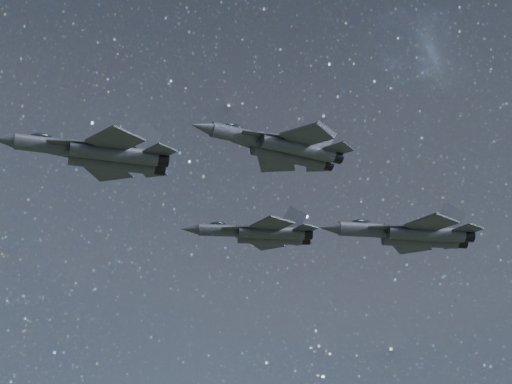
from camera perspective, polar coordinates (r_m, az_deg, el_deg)
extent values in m
cylinder|color=#2E313A|center=(84.85, -14.43, 3.25)|extent=(8.11, 1.79, 1.71)
cone|color=#2E313A|center=(85.03, -17.95, 3.64)|extent=(2.64, 1.56, 1.53)
ellipsoid|color=black|center=(85.23, -15.25, 3.84)|extent=(2.62, 1.18, 0.84)
cube|color=#2E313A|center=(85.00, -10.62, 2.79)|extent=(8.99, 1.74, 1.42)
cylinder|color=#2E313A|center=(83.83, -10.26, 2.78)|extent=(9.21, 1.81, 1.71)
cylinder|color=#2E313A|center=(85.80, -10.43, 2.14)|extent=(9.21, 1.81, 1.71)
cylinder|color=black|center=(84.34, -6.87, 2.38)|extent=(1.44, 1.59, 1.58)
cylinder|color=black|center=(86.29, -7.11, 1.76)|extent=(1.44, 1.59, 1.58)
cube|color=#2E313A|center=(83.49, -13.05, 3.47)|extent=(5.81, 2.21, 0.13)
cube|color=#2E313A|center=(86.14, -13.18, 2.60)|extent=(5.81, 2.32, 0.13)
cube|color=#2E313A|center=(81.58, -10.20, 3.73)|extent=(6.04, 6.20, 0.22)
cube|color=#2E313A|center=(88.24, -10.75, 1.57)|extent=(6.00, 6.18, 0.22)
cube|color=#2E313A|center=(83.12, -7.00, 2.97)|extent=(3.56, 3.63, 0.16)
cube|color=#2E313A|center=(87.60, -7.54, 1.54)|extent=(3.53, 3.62, 0.16)
cube|color=#2E313A|center=(84.81, -8.01, 3.86)|extent=(3.80, 0.49, 3.89)
cube|color=#2E313A|center=(87.23, -8.28, 3.06)|extent=(3.80, 0.52, 3.89)
cylinder|color=#2E313A|center=(99.59, -2.09, -2.82)|extent=(7.45, 2.81, 1.54)
cone|color=#2E313A|center=(99.49, -4.81, -2.72)|extent=(2.57, 1.78, 1.38)
ellipsoid|color=black|center=(99.81, -2.76, -2.40)|extent=(2.49, 1.44, 0.76)
cube|color=#2E313A|center=(99.94, 0.85, -2.94)|extent=(8.21, 2.89, 1.28)
cylinder|color=#2E313A|center=(98.91, 1.14, -2.98)|extent=(8.42, 2.98, 1.54)
cylinder|color=#2E313A|center=(100.74, 1.02, -3.38)|extent=(8.42, 2.98, 1.54)
cylinder|color=black|center=(99.47, 3.74, -3.06)|extent=(1.51, 1.62, 1.42)
cylinder|color=black|center=(101.29, 3.57, -3.45)|extent=(1.51, 1.62, 1.42)
cube|color=#2E313A|center=(98.41, -1.01, -2.64)|extent=(5.17, 2.87, 0.12)
cube|color=#2E313A|center=(100.89, -1.12, -3.18)|extent=(5.14, 1.15, 0.12)
cube|color=#2E313A|center=(96.76, 1.17, -2.37)|extent=(5.05, 5.32, 0.20)
cube|color=#2E313A|center=(102.99, 0.77, -3.73)|extent=(5.62, 5.65, 0.20)
cube|color=#2E313A|center=(98.30, 3.62, -2.68)|extent=(2.97, 3.08, 0.15)
cube|color=#2E313A|center=(102.49, 3.25, -3.59)|extent=(3.32, 3.34, 0.15)
cube|color=#2E313A|center=(99.69, 2.78, -1.97)|extent=(3.35, 1.03, 3.51)
cube|color=#2E313A|center=(101.96, 2.60, -2.49)|extent=(3.43, 0.60, 3.51)
cylinder|color=#2E313A|center=(68.77, -0.82, 4.05)|extent=(6.45, 2.46, 1.33)
cone|color=#2E313A|center=(67.35, -3.99, 4.74)|extent=(2.23, 1.55, 1.19)
ellipsoid|color=black|center=(68.69, -1.59, 4.69)|extent=(2.16, 1.25, 0.66)
cube|color=#2E313A|center=(70.52, 2.45, 3.28)|extent=(7.11, 2.53, 1.11)
cylinder|color=#2E313A|center=(69.82, 3.03, 3.23)|extent=(7.29, 2.61, 1.33)
cylinder|color=#2E313A|center=(71.16, 2.38, 2.67)|extent=(7.29, 2.61, 1.33)
cylinder|color=black|center=(71.62, 5.79, 2.59)|extent=(1.31, 1.41, 1.23)
cylinder|color=black|center=(72.92, 5.10, 2.06)|extent=(1.31, 1.41, 1.23)
cube|color=#2E313A|center=(68.39, 0.76, 4.11)|extent=(4.44, 0.98, 0.10)
cube|color=#2E313A|center=(70.22, -0.08, 3.32)|extent=(4.47, 2.50, 0.10)
cube|color=#2E313A|center=(68.25, 3.73, 4.09)|extent=(4.87, 4.89, 0.17)
cube|color=#2E313A|center=(72.78, 1.50, 2.17)|extent=(4.36, 4.60, 0.17)
cube|color=#2E313A|center=(70.69, 6.02, 3.13)|extent=(2.88, 2.90, 0.13)
cube|color=#2E313A|center=(73.69, 4.43, 1.89)|extent=(2.56, 2.67, 0.13)
cube|color=#2E313A|center=(71.51, 4.83, 4.06)|extent=(2.97, 0.52, 3.04)
cube|color=#2E313A|center=(73.14, 3.99, 3.36)|extent=(2.90, 0.91, 3.04)
cylinder|color=#2E313A|center=(90.82, 8.49, -2.76)|extent=(7.99, 2.70, 1.65)
cone|color=#2E313A|center=(89.60, 5.35, -2.62)|extent=(2.72, 1.81, 1.48)
ellipsoid|color=black|center=(90.78, 7.68, -2.26)|extent=(2.65, 1.44, 0.82)
cube|color=#2E313A|center=(92.43, 11.78, -2.92)|extent=(8.83, 2.75, 1.38)
cylinder|color=#2E313A|center=(91.47, 12.27, -2.97)|extent=(9.04, 2.84, 1.65)
cylinder|color=#2E313A|center=(93.33, 11.85, -3.44)|extent=(9.04, 2.84, 1.65)
cylinder|color=black|center=(93.19, 15.10, -3.08)|extent=(1.57, 1.70, 1.53)
cylinder|color=black|center=(95.02, 14.64, -3.53)|extent=(1.57, 1.70, 1.53)
cube|color=#2E313A|center=(90.03, 9.90, -2.56)|extent=(5.59, 2.88, 0.13)
cube|color=#2E313A|center=(92.58, 9.40, -3.19)|extent=(5.57, 1.47, 0.13)
cube|color=#2E313A|center=(89.24, 12.65, -2.26)|extent=(5.54, 5.81, 0.21)
cube|color=#2E313A|center=(95.59, 11.24, -3.84)|extent=(6.01, 6.08, 0.21)
cube|color=#2E313A|center=(91.91, 15.15, -2.64)|extent=(3.26, 3.37, 0.16)
cube|color=#2E313A|center=(96.13, 14.10, -3.69)|extent=(3.55, 3.59, 0.16)
cube|color=#2E313A|center=(93.01, 14.00, -1.82)|extent=(3.63, 0.96, 3.77)
cube|color=#2E313A|center=(95.30, 13.45, -2.42)|extent=(3.70, 0.60, 3.77)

